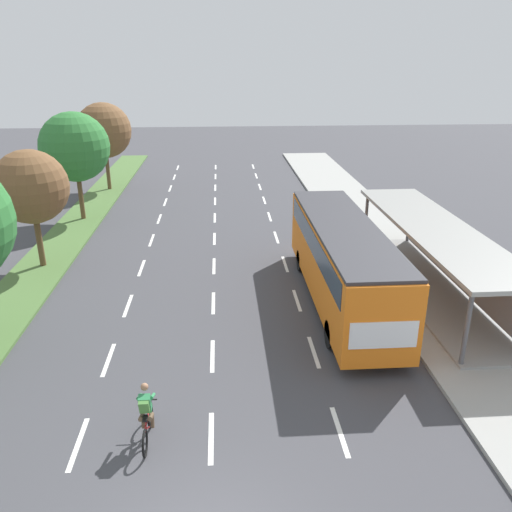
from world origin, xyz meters
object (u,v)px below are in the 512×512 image
bus_shelter (438,252)px  cyclist (146,416)px  bus (342,256)px  median_tree_fourth (75,147)px  median_tree_third (31,187)px  median_tree_fifth (104,131)px

bus_shelter → cyclist: size_ratio=6.97×
bus → median_tree_fourth: bearing=137.1°
bus_shelter → median_tree_third: 18.37m
bus → median_tree_third: size_ratio=2.03×
cyclist → median_tree_fifth: 28.99m
bus_shelter → cyclist: bearing=-142.8°
bus_shelter → median_tree_fifth: bearing=132.0°
bus_shelter → bus: bearing=-170.8°
bus_shelter → median_tree_fourth: bearing=146.4°
median_tree_third → median_tree_fifth: (0.19, 15.49, 0.52)m
median_tree_fourth → median_tree_fifth: 7.74m
cyclist → median_tree_fourth: size_ratio=0.28×
cyclist → median_tree_fourth: median_tree_fourth is taller
median_tree_third → median_tree_fourth: bearing=89.5°
bus_shelter → median_tree_fourth: median_tree_fourth is taller
cyclist → bus: bearing=48.5°
median_tree_third → cyclist: bearing=-62.2°
bus_shelter → median_tree_fourth: size_ratio=1.96×
cyclist → median_tree_third: size_ratio=0.33×
median_tree_third → median_tree_fifth: bearing=89.3°
bus_shelter → bus: size_ratio=1.12×
bus → cyclist: bus is taller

